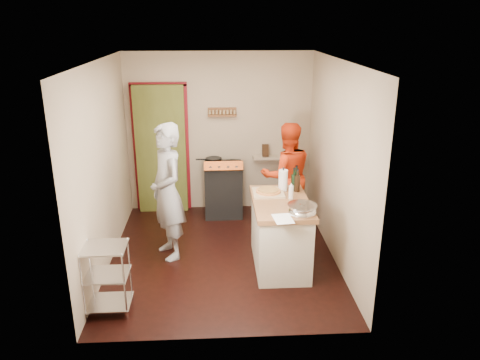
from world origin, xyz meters
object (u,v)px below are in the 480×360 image
at_px(wire_shelving, 107,276).
at_px(person_stripe, 167,192).
at_px(stove, 223,189).
at_px(island, 281,232).
at_px(person_red, 287,176).

relative_size(wire_shelving, person_stripe, 0.44).
distance_m(stove, person_stripe, 1.63).
relative_size(island, person_red, 0.80).
height_order(wire_shelving, island, island).
bearing_deg(island, stove, 112.08).
bearing_deg(island, person_red, 78.32).
bearing_deg(stove, island, -67.92).
distance_m(wire_shelving, person_stripe, 1.47).
xyz_separation_m(island, person_stripe, (-1.46, 0.36, 0.44)).
distance_m(person_stripe, person_red, 1.92).
xyz_separation_m(stove, person_stripe, (-0.76, -1.36, 0.47)).
bearing_deg(person_red, island, 71.75).
relative_size(person_stripe, person_red, 1.12).
bearing_deg(person_stripe, wire_shelving, -49.69).
bearing_deg(wire_shelving, person_stripe, 65.88).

